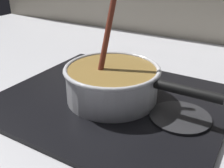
% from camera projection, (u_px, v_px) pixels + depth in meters
% --- Properties ---
extents(ground, '(2.40, 1.60, 0.04)m').
position_uv_depth(ground, '(98.00, 135.00, 0.61)').
color(ground, '#B7B7BC').
extents(hob_plate, '(0.56, 0.48, 0.01)m').
position_uv_depth(hob_plate, '(112.00, 100.00, 0.70)').
color(hob_plate, black).
rests_on(hob_plate, ground).
extents(burner_ring, '(0.20, 0.20, 0.01)m').
position_uv_depth(burner_ring, '(112.00, 97.00, 0.69)').
color(burner_ring, '#592D0C').
rests_on(burner_ring, hob_plate).
extents(spare_burner, '(0.14, 0.14, 0.01)m').
position_uv_depth(spare_burner, '(180.00, 117.00, 0.61)').
color(spare_burner, '#262628').
rests_on(spare_burner, hob_plate).
extents(cooking_pan, '(0.38, 0.24, 0.29)m').
position_uv_depth(cooking_pan, '(113.00, 82.00, 0.67)').
color(cooking_pan, silver).
rests_on(cooking_pan, hob_plate).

